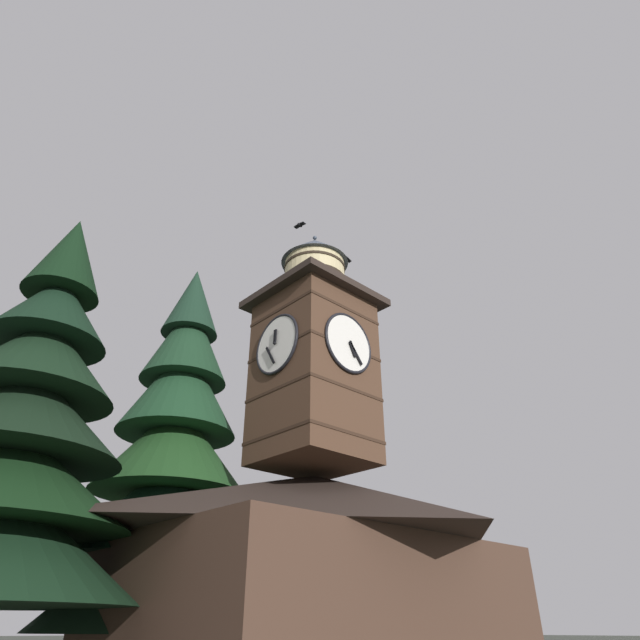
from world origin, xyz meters
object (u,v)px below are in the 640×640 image
(moon, at_px, (286,494))
(flying_bird_high, at_px, (300,225))
(pine_tree_behind, at_px, (170,480))
(pine_tree_aside, at_px, (17,452))
(clock_tower, at_px, (314,352))
(flying_bird_low, at_px, (345,258))
(building_main, at_px, (314,573))

(moon, distance_m, flying_bird_high, 30.25)
(pine_tree_behind, height_order, moon, pine_tree_behind)
(pine_tree_aside, xyz_separation_m, flying_bird_high, (-8.66, 0.71, 11.75))
(pine_tree_aside, relative_size, flying_bird_high, 22.10)
(pine_tree_aside, relative_size, moon, 9.24)
(clock_tower, distance_m, moon, 32.23)
(moon, height_order, flying_bird_low, flying_bird_low)
(flying_bird_high, bearing_deg, flying_bird_low, 109.55)
(pine_tree_behind, relative_size, flying_bird_high, 24.68)
(building_main, distance_m, pine_tree_aside, 8.98)
(clock_tower, relative_size, pine_tree_aside, 0.68)
(moon, bearing_deg, flying_bird_low, 54.37)
(pine_tree_behind, xyz_separation_m, flying_bird_high, (-3.31, 2.59, 11.27))
(pine_tree_aside, distance_m, moon, 35.92)
(building_main, relative_size, clock_tower, 1.31)
(flying_bird_high, bearing_deg, pine_tree_aside, -4.69)
(building_main, bearing_deg, flying_bird_high, -101.35)
(clock_tower, bearing_deg, building_main, -133.72)
(clock_tower, bearing_deg, moon, -128.11)
(clock_tower, distance_m, flying_bird_low, 5.26)
(flying_bird_low, bearing_deg, pine_tree_aside, -16.33)
(moon, bearing_deg, flying_bird_high, 50.95)
(building_main, height_order, pine_tree_aside, pine_tree_aside)
(building_main, distance_m, flying_bird_high, 14.29)
(pine_tree_aside, distance_m, flying_bird_high, 14.62)
(moon, distance_m, flying_bird_low, 31.07)
(pine_tree_behind, bearing_deg, pine_tree_aside, 19.41)
(pine_tree_behind, xyz_separation_m, moon, (-22.05, -20.50, 5.74))
(flying_bird_high, height_order, flying_bird_low, flying_bird_high)
(building_main, distance_m, moon, 32.14)
(clock_tower, height_order, flying_bird_high, flying_bird_high)
(pine_tree_aside, bearing_deg, pine_tree_behind, -160.59)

